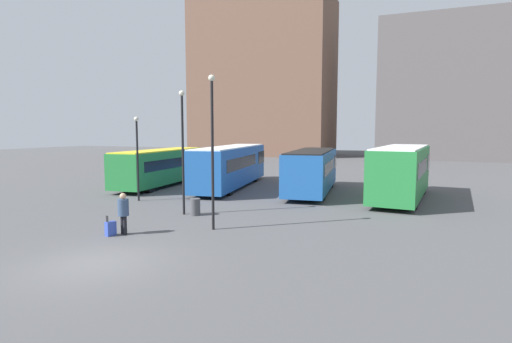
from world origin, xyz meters
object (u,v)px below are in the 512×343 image
(bus_3, at_px, (401,171))
(lamp_post_0, at_px, (137,151))
(lamp_post_1, at_px, (212,141))
(trash_bin, at_px, (195,207))
(bus_1, at_px, (231,165))
(traveler, at_px, (123,210))
(suitcase, at_px, (111,228))
(lamp_post_2, at_px, (183,143))
(bus_0, at_px, (161,166))
(bus_2, at_px, (312,170))

(bus_3, relative_size, lamp_post_0, 1.93)
(lamp_post_1, distance_m, trash_bin, 4.65)
(bus_1, xyz_separation_m, lamp_post_0, (-2.69, -7.59, 1.35))
(traveler, bearing_deg, bus_3, -21.11)
(bus_3, bearing_deg, lamp_post_1, 152.16)
(suitcase, bearing_deg, bus_3, -21.34)
(lamp_post_0, bearing_deg, bus_3, 23.44)
(bus_1, xyz_separation_m, traveler, (1.85, -14.38, -0.67))
(lamp_post_1, xyz_separation_m, lamp_post_2, (-2.87, 2.26, -0.17))
(bus_3, xyz_separation_m, trash_bin, (-9.53, -8.85, -1.35))
(bus_0, distance_m, lamp_post_2, 11.48)
(trash_bin, bearing_deg, lamp_post_1, -45.79)
(bus_1, height_order, lamp_post_0, lamp_post_0)
(lamp_post_2, xyz_separation_m, trash_bin, (0.64, 0.03, -3.21))
(bus_1, xyz_separation_m, bus_3, (12.18, -1.15, 0.09))
(lamp_post_0, bearing_deg, lamp_post_1, -31.82)
(bus_0, distance_m, trash_bin, 11.75)
(bus_0, height_order, bus_1, bus_1)
(lamp_post_1, bearing_deg, bus_2, 82.86)
(suitcase, relative_size, lamp_post_1, 0.13)
(bus_1, distance_m, bus_2, 6.39)
(bus_0, relative_size, bus_3, 1.05)
(bus_1, distance_m, suitcase, 14.88)
(bus_2, xyz_separation_m, lamp_post_1, (-1.48, -11.84, 2.21))
(bus_1, distance_m, bus_3, 12.24)
(suitcase, bearing_deg, bus_2, -2.02)
(lamp_post_0, xyz_separation_m, lamp_post_1, (7.57, -4.70, 0.77))
(traveler, relative_size, trash_bin, 2.03)
(traveler, distance_m, lamp_post_1, 4.62)
(bus_3, xyz_separation_m, suitcase, (-10.71, -13.59, -1.48))
(bus_0, height_order, traveler, bus_0)
(bus_3, bearing_deg, traveler, 147.38)
(bus_0, xyz_separation_m, lamp_post_1, (10.20, -10.85, 2.27))
(lamp_post_0, bearing_deg, bus_1, 70.52)
(bus_0, distance_m, bus_3, 17.50)
(bus_0, bearing_deg, suitcase, -157.65)
(lamp_post_2, bearing_deg, bus_1, 101.38)
(lamp_post_0, height_order, trash_bin, lamp_post_0)
(traveler, distance_m, lamp_post_2, 5.08)
(bus_2, bearing_deg, bus_3, -102.74)
(bus_1, distance_m, lamp_post_0, 8.17)
(bus_0, xyz_separation_m, lamp_post_2, (7.33, -8.59, 2.10))
(bus_3, xyz_separation_m, lamp_post_2, (-10.16, -8.88, 1.86))
(suitcase, bearing_deg, lamp_post_1, -37.46)
(bus_2, height_order, lamp_post_0, lamp_post_0)
(lamp_post_1, relative_size, lamp_post_2, 1.05)
(traveler, relative_size, lamp_post_1, 0.26)
(bus_1, height_order, bus_2, bus_1)
(suitcase, relative_size, trash_bin, 0.99)
(bus_0, relative_size, lamp_post_0, 2.03)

